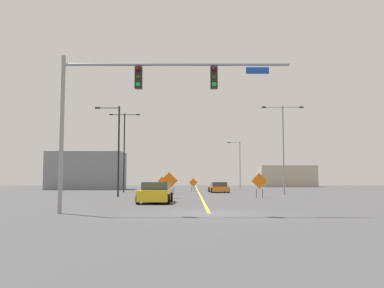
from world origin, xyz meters
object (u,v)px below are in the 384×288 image
Objects in this scene: construction_sign_left_shoulder at (194,183)px; traffic_signal_assembly at (136,94)px; construction_sign_median_near at (163,182)px; car_yellow_approaching at (156,193)px; car_orange_near at (219,188)px; construction_sign_left_lane at (172,182)px; street_lamp_mid_right at (240,162)px; street_lamp_far_right at (125,146)px; construction_sign_right_shoulder at (260,182)px; construction_sign_right_lane at (170,182)px; street_lamp_mid_left at (118,146)px; street_lamp_far_left at (284,142)px; car_black_mid at (220,187)px.

traffic_signal_assembly is at bearing -94.78° from construction_sign_left_shoulder.
construction_sign_median_near is 0.42× the size of car_yellow_approaching.
traffic_signal_assembly is at bearing -100.90° from car_orange_near.
construction_sign_left_lane reaches higher than construction_sign_median_near.
street_lamp_mid_right reaches higher than construction_sign_median_near.
construction_sign_right_shoulder is (14.15, -14.34, -4.29)m from street_lamp_far_right.
construction_sign_left_shoulder is (8.47, 3.30, -4.56)m from street_lamp_far_right.
traffic_signal_assembly reaches higher than construction_sign_median_near.
car_orange_near is at bearing 71.74° from construction_sign_right_lane.
construction_sign_median_near is at bearing 130.39° from car_orange_near.
traffic_signal_assembly reaches higher than construction_sign_right_lane.
construction_sign_median_near is at bearing 83.04° from street_lamp_mid_left.
street_lamp_mid_right is 3.83× the size of construction_sign_left_lane.
construction_sign_left_lane is (-10.31, -27.60, -3.15)m from street_lamp_mid_right.
construction_sign_left_shoulder is (-7.97, -17.75, -3.42)m from street_lamp_mid_right.
street_lamp_far_left is 5.43× the size of construction_sign_left_shoulder.
street_lamp_far_right is 9.94m from construction_sign_left_lane.
car_yellow_approaching is at bearing -104.46° from car_orange_near.
street_lamp_mid_left reaches higher than construction_sign_left_shoulder.
construction_sign_right_lane is at bearing -108.26° from car_orange_near.
car_orange_near is (-2.64, 14.04, -0.76)m from construction_sign_right_shoulder.
street_lamp_mid_right is at bearing 73.41° from car_black_mid.
street_lamp_far_right is 17.59m from construction_sign_right_lane.
construction_sign_right_lane reaches higher than car_black_mid.
construction_sign_left_shoulder reaches higher than car_yellow_approaching.
street_lamp_mid_right is 3.79× the size of construction_sign_right_shoulder.
street_lamp_mid_left is 21.77m from construction_sign_median_near.
street_lamp_far_right reaches higher than street_lamp_mid_left.
traffic_signal_assembly is at bearing -87.74° from construction_sign_median_near.
car_black_mid is (0.50, 6.46, -0.02)m from car_orange_near.
traffic_signal_assembly is 19.15m from construction_sign_right_shoulder.
street_lamp_far_right is 12.57m from car_orange_near.
construction_sign_left_lane is 15.75m from car_yellow_approaching.
street_lamp_far_left is 12.49m from construction_sign_left_lane.
construction_sign_median_near is at bearing 93.32° from car_yellow_approaching.
street_lamp_mid_right is at bearing 69.51° from construction_sign_left_lane.
construction_sign_left_lane is at bearing 88.94° from car_yellow_approaching.
street_lamp_mid_right is 19.75m from construction_sign_left_shoulder.
construction_sign_right_shoulder is 1.10× the size of construction_sign_median_near.
street_lamp_far_right reaches higher than car_orange_near.
construction_sign_left_shoulder is (7.02, 16.19, -3.52)m from street_lamp_mid_left.
construction_sign_right_shoulder is at bearing -93.70° from street_lamp_mid_right.
traffic_signal_assembly is at bearing -117.23° from construction_sign_right_shoulder.
car_black_mid is (7.95, -2.30, -0.65)m from construction_sign_median_near.
traffic_signal_assembly is 26.69m from street_lamp_far_left.
street_lamp_mid_right reaches higher than construction_sign_left_shoulder.
street_lamp_far_left is 4.37× the size of construction_sign_right_shoulder.
street_lamp_mid_left is at bearing 102.98° from traffic_signal_assembly.
construction_sign_left_lane is 8.28m from car_orange_near.
construction_sign_left_shoulder reaches higher than car_orange_near.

